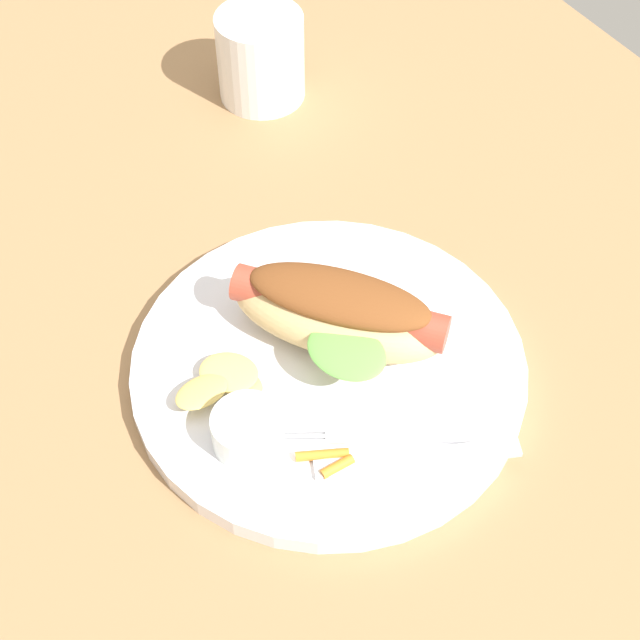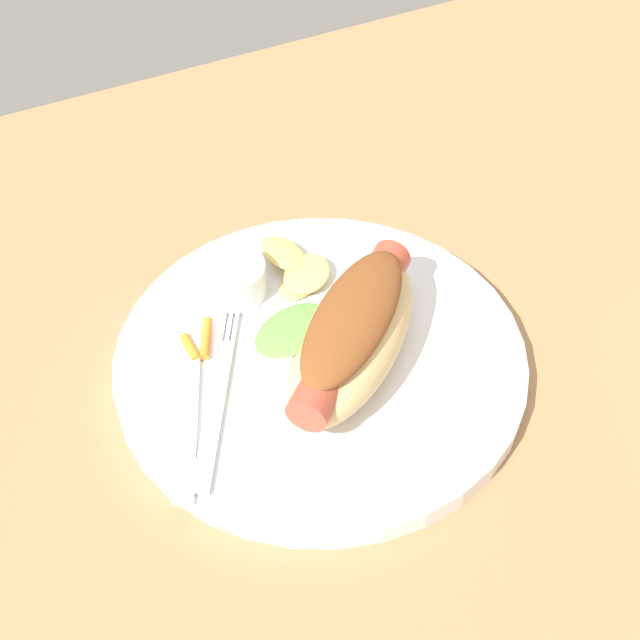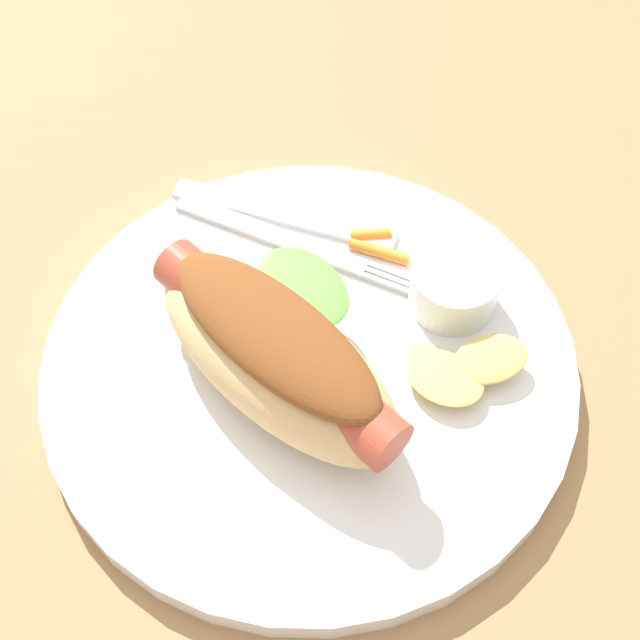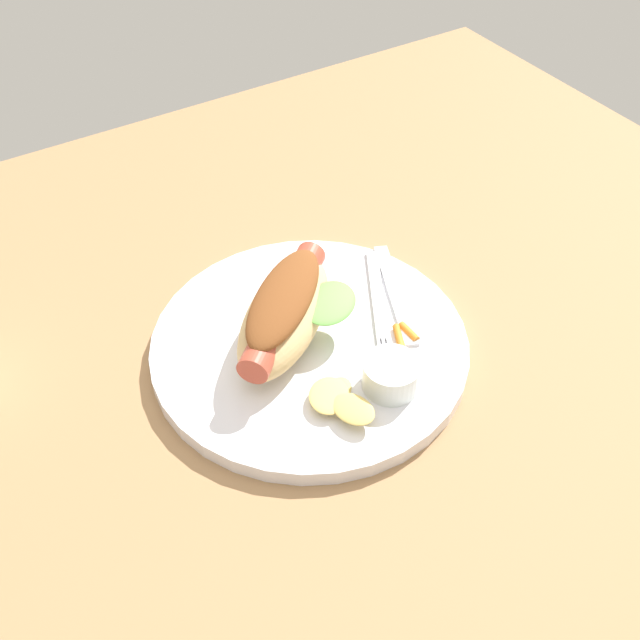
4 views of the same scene
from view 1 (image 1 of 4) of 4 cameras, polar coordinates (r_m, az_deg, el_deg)
name	(u,v)px [view 1 (image 1 of 4)]	position (r cm, az deg, el deg)	size (l,w,h in cm)	color
ground_plane	(351,351)	(74.58, 1.86, -1.85)	(120.00, 90.00, 1.80)	#9E754C
plate	(329,367)	(71.47, 0.52, -2.85)	(29.54, 29.54, 1.60)	white
hot_dog	(339,312)	(69.74, 1.16, 0.50)	(16.63, 15.66, 5.85)	#DBB77A
sauce_ramekin	(247,431)	(65.88, -4.37, -6.62)	(5.00, 5.00, 2.75)	white
fork	(398,436)	(67.06, 4.68, -6.95)	(8.93, 14.35, 0.40)	silver
knife	(418,458)	(66.26, 5.89, -8.25)	(14.37, 1.40, 0.36)	silver
chips_pile	(221,379)	(69.33, -5.92, -3.52)	(5.54, 7.69, 1.66)	#E6C565
carrot_garnish	(328,460)	(65.67, 0.51, -8.37)	(2.82, 3.63, 0.72)	orange
drinking_cup	(261,57)	(93.83, -3.57, 15.44)	(8.32, 8.32, 8.52)	white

